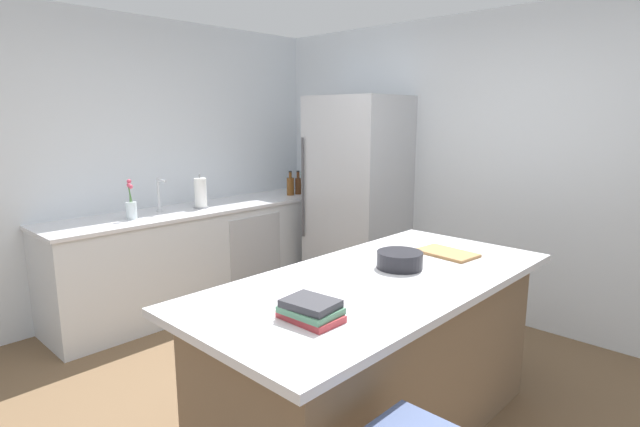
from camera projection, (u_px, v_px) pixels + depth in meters
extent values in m
plane|color=brown|center=(311.00, 421.00, 2.89)|extent=(7.20, 7.20, 0.00)
cube|color=silver|center=(495.00, 169.00, 4.23)|extent=(6.00, 0.10, 2.60)
cube|color=silver|center=(109.00, 168.00, 4.29)|extent=(0.10, 6.00, 2.60)
cube|color=silver|center=(205.00, 256.00, 4.69)|extent=(0.64, 2.83, 0.89)
cube|color=silver|center=(203.00, 208.00, 4.61)|extent=(0.67, 2.86, 0.03)
cube|color=#B2B5BA|center=(256.00, 255.00, 4.73)|extent=(0.01, 0.60, 0.74)
cube|color=#7A6047|center=(377.00, 361.00, 2.69)|extent=(0.84, 1.93, 0.87)
cube|color=silver|center=(379.00, 281.00, 2.61)|extent=(1.00, 2.13, 0.04)
cube|color=#B7BABF|center=(357.00, 197.00, 4.82)|extent=(0.84, 0.70, 1.93)
cylinder|color=#4C4C51|center=(303.00, 188.00, 4.80)|extent=(0.02, 0.02, 0.96)
cylinder|color=silver|center=(160.00, 211.00, 4.35)|extent=(0.05, 0.05, 0.02)
cylinder|color=silver|center=(159.00, 194.00, 4.33)|extent=(0.02, 0.02, 0.28)
cylinder|color=silver|center=(161.00, 181.00, 4.26)|extent=(0.14, 0.02, 0.02)
cylinder|color=silver|center=(131.00, 211.00, 4.04)|extent=(0.09, 0.09, 0.14)
cylinder|color=#4C7F3D|center=(130.00, 197.00, 4.03)|extent=(0.01, 0.03, 0.25)
sphere|color=#DB4C66|center=(129.00, 181.00, 4.00)|extent=(0.04, 0.04, 0.04)
cylinder|color=#4C7F3D|center=(130.00, 199.00, 4.01)|extent=(0.01, 0.01, 0.22)
sphere|color=#DB4C66|center=(129.00, 185.00, 3.99)|extent=(0.04, 0.04, 0.04)
cylinder|color=#4C7F3D|center=(132.00, 200.00, 4.01)|extent=(0.01, 0.04, 0.21)
sphere|color=#DB4C66|center=(131.00, 187.00, 3.99)|extent=(0.04, 0.04, 0.04)
cylinder|color=gray|center=(201.00, 207.00, 4.55)|extent=(0.14, 0.14, 0.01)
cylinder|color=white|center=(200.00, 192.00, 4.52)|extent=(0.11, 0.11, 0.26)
cylinder|color=gray|center=(200.00, 176.00, 4.49)|extent=(0.02, 0.02, 0.04)
cylinder|color=silver|center=(304.00, 181.00, 5.52)|extent=(0.08, 0.08, 0.23)
cylinder|color=silver|center=(303.00, 168.00, 5.49)|extent=(0.04, 0.04, 0.07)
cylinder|color=black|center=(303.00, 165.00, 5.48)|extent=(0.04, 0.04, 0.01)
cylinder|color=#8CB79E|center=(304.00, 183.00, 5.39)|extent=(0.08, 0.08, 0.23)
cylinder|color=#8CB79E|center=(304.00, 169.00, 5.36)|extent=(0.03, 0.03, 0.06)
cylinder|color=black|center=(304.00, 166.00, 5.36)|extent=(0.03, 0.03, 0.01)
cylinder|color=#5B3319|center=(298.00, 186.00, 5.33)|extent=(0.07, 0.07, 0.17)
cylinder|color=#5B3319|center=(298.00, 175.00, 5.30)|extent=(0.03, 0.03, 0.07)
cylinder|color=black|center=(298.00, 171.00, 5.29)|extent=(0.03, 0.03, 0.01)
cylinder|color=brown|center=(290.00, 186.00, 5.26)|extent=(0.08, 0.08, 0.18)
cylinder|color=brown|center=(290.00, 175.00, 5.23)|extent=(0.03, 0.03, 0.06)
cylinder|color=black|center=(290.00, 172.00, 5.23)|extent=(0.03, 0.03, 0.01)
cube|color=#A83338|center=(311.00, 317.00, 2.06)|extent=(0.26, 0.17, 0.03)
cube|color=#4C7F60|center=(311.00, 310.00, 2.05)|extent=(0.24, 0.19, 0.03)
cube|color=#2D2D33|center=(311.00, 303.00, 2.05)|extent=(0.23, 0.19, 0.03)
cylinder|color=black|center=(400.00, 260.00, 2.76)|extent=(0.26, 0.26, 0.09)
cube|color=#9E7042|center=(447.00, 253.00, 3.03)|extent=(0.37, 0.25, 0.02)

